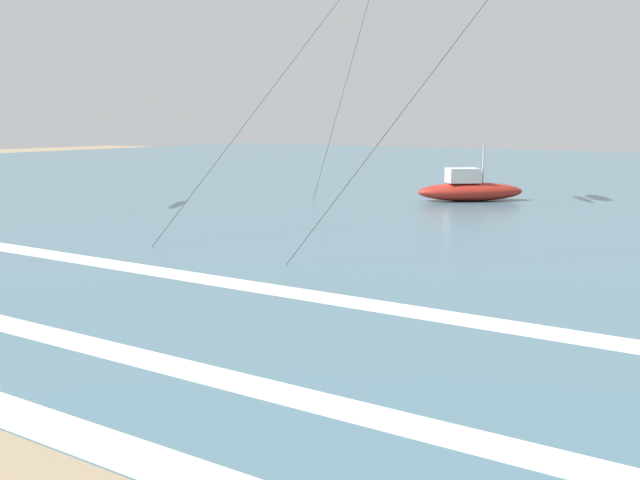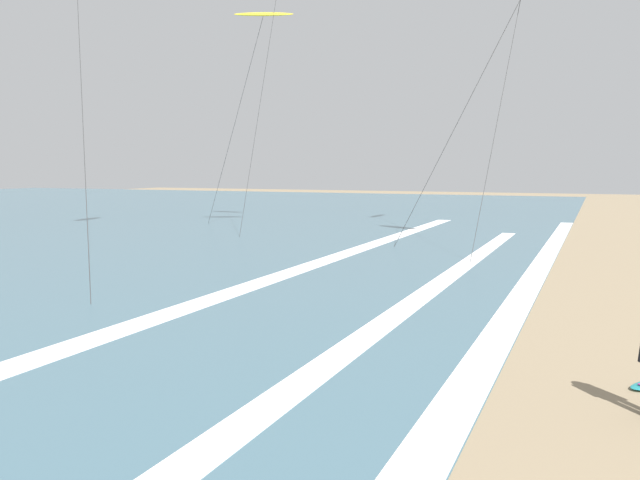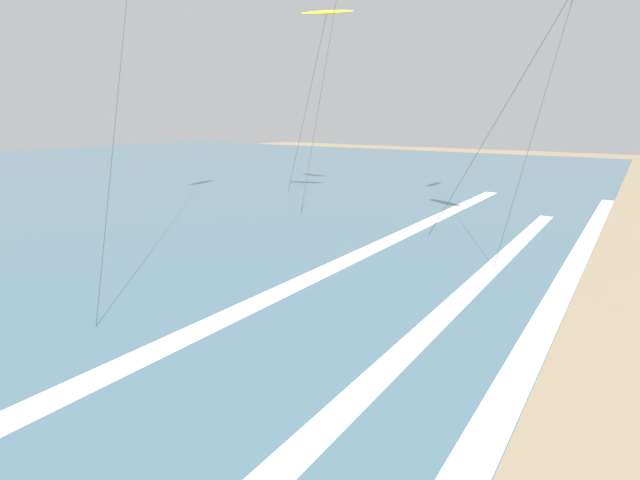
{
  "view_description": "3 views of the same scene",
  "coord_description": "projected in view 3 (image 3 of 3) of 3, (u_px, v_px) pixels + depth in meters",
  "views": [
    {
      "loc": [
        8.76,
        3.94,
        3.97
      ],
      "look_at": [
        2.22,
        13.8,
        2.03
      ],
      "focal_mm": 41.81,
      "sensor_mm": 36.0,
      "label": 1
    },
    {
      "loc": [
        -16.49,
        7.73,
        3.65
      ],
      "look_at": [
        0.38,
        14.92,
        1.61
      ],
      "focal_mm": 36.87,
      "sensor_mm": 36.0,
      "label": 2
    },
    {
      "loc": [
        -9.58,
        7.93,
        5.76
      ],
      "look_at": [
        0.13,
        14.58,
        2.67
      ],
      "focal_mm": 26.34,
      "sensor_mm": 36.0,
      "label": 3
    }
  ],
  "objects": [
    {
      "name": "wave_foam_outer_break",
      "position": [
        276.0,
        294.0,
        15.74
      ],
      "size": [
        53.19,
        0.9,
        0.01
      ],
      "primitive_type": "cube",
      "color": "white",
      "rests_on": "ocean_surface"
    },
    {
      "name": "wave_foam_shoreline",
      "position": [
        505.0,
        399.0,
        9.87
      ],
      "size": [
        58.96,
        0.76,
        0.01
      ],
      "primitive_type": "cube",
      "color": "white",
      "rests_on": "ocean_surface"
    },
    {
      "name": "wave_foam_mid_break",
      "position": [
        412.0,
        345.0,
        12.23
      ],
      "size": [
        39.61,
        0.72,
        0.01
      ],
      "primitive_type": "cube",
      "color": "white",
      "rests_on": "ocean_surface"
    },
    {
      "name": "kite_yellow_low_near",
      "position": [
        327.0,
        14.0,
        27.87
      ],
      "size": [
        4.9,
        7.91,
        12.01
      ],
      "color": "yellow",
      "rests_on": "ground"
    }
  ]
}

